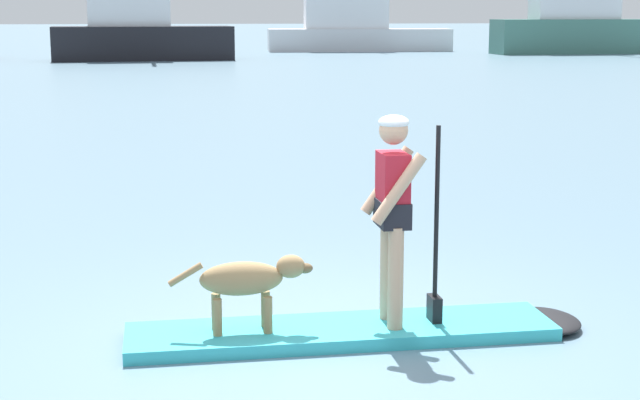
{
  "coord_description": "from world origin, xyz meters",
  "views": [
    {
      "loc": [
        -1.37,
        -7.13,
        2.49
      ],
      "look_at": [
        0.0,
        1.0,
        0.9
      ],
      "focal_mm": 55.06,
      "sensor_mm": 36.0,
      "label": 1
    }
  ],
  "objects_px": {
    "person_paddler": "(395,205)",
    "moored_boat_starboard": "(584,28)",
    "paddleboard": "(370,330)",
    "moored_boat_outer": "(354,28)",
    "dog": "(248,281)",
    "moored_boat_port": "(138,29)"
  },
  "relations": [
    {
      "from": "dog",
      "to": "moored_boat_starboard",
      "type": "xyz_separation_m",
      "value": [
        24.95,
        49.14,
        1.04
      ]
    },
    {
      "from": "moored_boat_port",
      "to": "moored_boat_outer",
      "type": "height_order",
      "value": "moored_boat_port"
    },
    {
      "from": "person_paddler",
      "to": "moored_boat_starboard",
      "type": "distance_m",
      "value": 54.62
    },
    {
      "from": "paddleboard",
      "to": "dog",
      "type": "bearing_deg",
      "value": 179.87
    },
    {
      "from": "dog",
      "to": "moored_boat_outer",
      "type": "bearing_deg",
      "value": 77.65
    },
    {
      "from": "paddleboard",
      "to": "moored_boat_outer",
      "type": "distance_m",
      "value": 56.35
    },
    {
      "from": "dog",
      "to": "paddleboard",
      "type": "bearing_deg",
      "value": -0.13
    },
    {
      "from": "person_paddler",
      "to": "moored_boat_starboard",
      "type": "bearing_deg",
      "value": 64.14
    },
    {
      "from": "moored_boat_port",
      "to": "moored_boat_starboard",
      "type": "distance_m",
      "value": 26.62
    },
    {
      "from": "paddleboard",
      "to": "dog",
      "type": "xyz_separation_m",
      "value": [
        -0.95,
        0.0,
        0.44
      ]
    },
    {
      "from": "person_paddler",
      "to": "moored_boat_starboard",
      "type": "relative_size",
      "value": 0.14
    },
    {
      "from": "paddleboard",
      "to": "moored_boat_port",
      "type": "relative_size",
      "value": 0.31
    },
    {
      "from": "moored_boat_outer",
      "to": "moored_boat_starboard",
      "type": "relative_size",
      "value": 1.02
    },
    {
      "from": "paddleboard",
      "to": "moored_boat_outer",
      "type": "xyz_separation_m",
      "value": [
        11.14,
        55.22,
        1.41
      ]
    },
    {
      "from": "paddleboard",
      "to": "moored_boat_outer",
      "type": "height_order",
      "value": "moored_boat_outer"
    },
    {
      "from": "dog",
      "to": "moored_boat_port",
      "type": "xyz_separation_m",
      "value": [
        -1.38,
        45.25,
        1.13
      ]
    },
    {
      "from": "dog",
      "to": "moored_boat_starboard",
      "type": "bearing_deg",
      "value": 63.08
    },
    {
      "from": "person_paddler",
      "to": "moored_boat_starboard",
      "type": "height_order",
      "value": "moored_boat_starboard"
    },
    {
      "from": "paddleboard",
      "to": "person_paddler",
      "type": "distance_m",
      "value": 1.0
    },
    {
      "from": "moored_boat_outer",
      "to": "moored_boat_starboard",
      "type": "bearing_deg",
      "value": -25.28
    },
    {
      "from": "dog",
      "to": "moored_boat_port",
      "type": "relative_size",
      "value": 0.09
    },
    {
      "from": "moored_boat_port",
      "to": "moored_boat_outer",
      "type": "distance_m",
      "value": 16.76
    }
  ]
}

